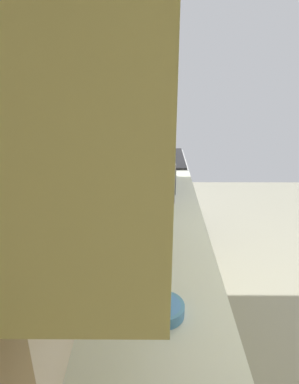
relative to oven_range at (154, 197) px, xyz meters
The scene contains 7 objects.
wall_back 1.83m from the oven_range, 166.26° to the left, with size 4.09×0.12×2.61m, color beige.
counter_run 1.96m from the oven_range, behind, with size 3.21×0.67×0.89m.
upper_cabinets 2.42m from the oven_range, behind, with size 1.93×0.33×0.74m.
oven_range is the anchor object (origin of this frame).
microwave 1.01m from the oven_range, behind, with size 0.51×0.36×0.30m.
bowl 2.25m from the oven_range, behind, with size 0.18×0.18×0.05m.
kettle 1.49m from the oven_range, behind, with size 0.18×0.13×0.18m.
Camera 1 is at (-1.74, 1.36, 1.93)m, focal length 31.32 mm.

